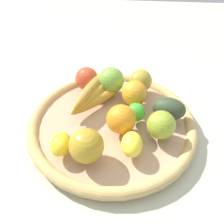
% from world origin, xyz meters
% --- Properties ---
extents(ground_plane, '(2.40, 2.40, 0.00)m').
position_xyz_m(ground_plane, '(0.00, 0.00, 0.00)').
color(ground_plane, '#B5B79E').
rests_on(ground_plane, ground).
extents(basket, '(0.46, 0.46, 0.04)m').
position_xyz_m(basket, '(0.00, 0.00, 0.02)').
color(basket, tan).
rests_on(basket, ground_plane).
extents(apple_3, '(0.11, 0.11, 0.08)m').
position_xyz_m(apple_3, '(-0.12, -0.01, 0.08)').
color(apple_3, '#75A93B').
rests_on(apple_3, basket).
extents(apple_0, '(0.10, 0.10, 0.07)m').
position_xyz_m(apple_0, '(0.05, 0.12, 0.08)').
color(apple_0, '#8DA22C').
rests_on(apple_0, basket).
extents(lemon_1, '(0.07, 0.05, 0.05)m').
position_xyz_m(lemon_1, '(0.11, 0.06, 0.07)').
color(lemon_1, yellow).
rests_on(lemon_1, basket).
extents(orange_1, '(0.09, 0.09, 0.07)m').
position_xyz_m(orange_1, '(-0.07, 0.06, 0.08)').
color(orange_1, orange).
rests_on(orange_1, basket).
extents(apple_2, '(0.08, 0.08, 0.07)m').
position_xyz_m(apple_2, '(-0.13, 0.07, 0.08)').
color(apple_2, '#A8912D').
rests_on(apple_2, basket).
extents(banana_bunch, '(0.18, 0.15, 0.06)m').
position_xyz_m(banana_bunch, '(-0.06, -0.06, 0.07)').
color(banana_bunch, '#BA862B').
rests_on(banana_bunch, basket).
extents(lime_0, '(0.06, 0.06, 0.05)m').
position_xyz_m(lime_0, '(-0.00, 0.06, 0.07)').
color(lime_0, green).
rests_on(lime_0, basket).
extents(apple_1, '(0.09, 0.09, 0.08)m').
position_xyz_m(apple_1, '(0.14, -0.04, 0.08)').
color(apple_1, '#B18A23').
rests_on(apple_1, basket).
extents(lemon_0, '(0.06, 0.05, 0.05)m').
position_xyz_m(lemon_0, '(0.12, -0.11, 0.06)').
color(lemon_0, yellow).
rests_on(lemon_0, basket).
extents(apple_4, '(0.10, 0.10, 0.07)m').
position_xyz_m(apple_4, '(-0.13, -0.09, 0.08)').
color(apple_4, '#CA4224').
rests_on(apple_4, basket).
extents(avocado, '(0.08, 0.10, 0.06)m').
position_xyz_m(avocado, '(-0.02, 0.15, 0.07)').
color(avocado, '#313F27').
rests_on(avocado, basket).
extents(orange_0, '(0.10, 0.10, 0.07)m').
position_xyz_m(orange_0, '(0.04, 0.03, 0.08)').
color(orange_0, orange).
rests_on(orange_0, basket).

